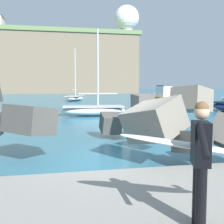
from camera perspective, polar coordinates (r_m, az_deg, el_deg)
ground_plane at (r=8.79m, az=-0.03°, el=-9.43°), size 400.00×400.00×0.00m
walkway_path at (r=5.12m, az=9.84°, el=-19.13°), size 48.00×4.40×0.24m
breakwater_jetty at (r=9.32m, az=-7.69°, el=-1.42°), size 29.54×6.19×2.35m
surfer_with_board at (r=4.25m, az=16.44°, el=-7.86°), size 2.09×1.45×1.78m
boat_near_right at (r=21.52m, az=-3.74°, el=0.44°), size 4.98×2.31×6.39m
boat_mid_centre at (r=55.33m, az=10.30°, el=3.42°), size 4.91×2.27×1.86m
boat_mid_right at (r=32.74m, az=9.87°, el=2.52°), size 3.20×5.15×2.30m
boat_far_centre at (r=43.60m, az=-7.38°, el=2.84°), size 3.78×6.16×7.85m
mooring_buoy_inner at (r=21.35m, az=-17.01°, el=-0.40°), size 0.44×0.44×0.44m
mooring_buoy_middle at (r=25.28m, az=-19.47°, el=0.37°), size 0.44×0.44×0.44m
headland_bluff at (r=103.46m, az=-17.44°, el=8.91°), size 72.54×39.50×18.62m
radar_dome at (r=101.67m, az=2.95°, el=17.93°), size 8.30×8.30×10.57m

